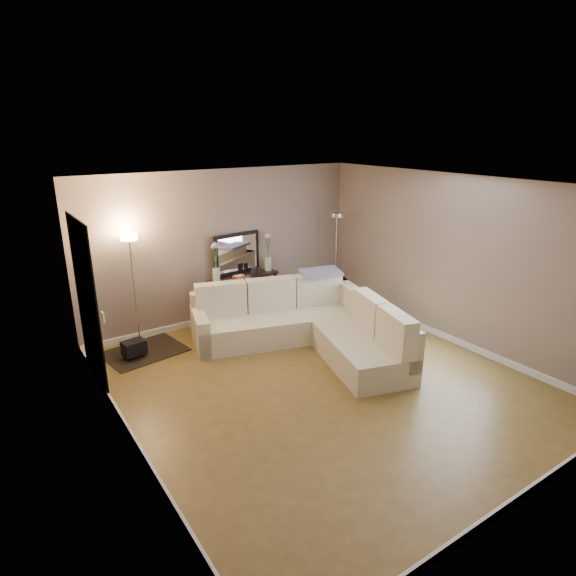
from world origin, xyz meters
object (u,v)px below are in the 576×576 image
console_table (240,296)px  floor_lamp_lit (132,268)px  sectional_sofa (307,324)px  floor_lamp_unlit (336,240)px

console_table → floor_lamp_lit: bearing=179.1°
console_table → floor_lamp_lit: size_ratio=0.76×
sectional_sofa → console_table: sectional_sofa is taller
sectional_sofa → console_table: (-0.37, 1.47, 0.10)m
console_table → floor_lamp_unlit: bearing=-7.0°
console_table → floor_lamp_unlit: size_ratio=0.76×
floor_lamp_lit → console_table: bearing=-0.9°
floor_lamp_lit → floor_lamp_unlit: floor_lamp_unlit is taller
console_table → sectional_sofa: bearing=-76.0°
sectional_sofa → floor_lamp_unlit: 2.17m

